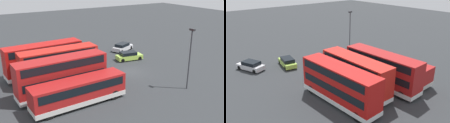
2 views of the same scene
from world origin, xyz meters
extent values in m
plane|color=#2D3033|center=(0.00, 0.00, 0.00)|extent=(140.00, 140.00, 0.00)
cube|color=#A51919|center=(-5.25, 10.53, 1.65)|extent=(2.96, 10.74, 2.60)
cube|color=silver|center=(-5.25, 10.53, 0.62)|extent=(3.00, 10.78, 0.55)
cube|color=black|center=(-5.25, 10.53, 2.25)|extent=(2.99, 9.94, 0.90)
cube|color=black|center=(-5.05, 5.18, 2.25)|extent=(2.25, 0.15, 1.10)
cylinder|color=black|center=(-3.98, 6.65, 0.55)|extent=(0.34, 1.11, 1.10)
cylinder|color=black|center=(-6.22, 6.56, 0.55)|extent=(0.34, 1.11, 1.10)
cylinder|color=black|center=(-4.28, 14.49, 0.55)|extent=(0.34, 1.11, 1.10)
cylinder|color=black|center=(-6.52, 14.40, 0.55)|extent=(0.34, 1.11, 1.10)
cube|color=#A51919|center=(-1.80, 11.07, 2.45)|extent=(2.94, 10.87, 4.20)
cube|color=silver|center=(-1.80, 11.07, 0.62)|extent=(2.98, 10.91, 0.55)
cube|color=black|center=(-1.80, 11.07, 2.25)|extent=(2.97, 10.07, 0.90)
cube|color=black|center=(-1.80, 11.07, 3.95)|extent=(2.97, 10.07, 0.90)
cube|color=black|center=(-1.61, 5.65, 2.25)|extent=(2.25, 0.14, 1.10)
cylinder|color=black|center=(-0.54, 7.12, 0.55)|extent=(0.34, 1.11, 1.10)
cylinder|color=black|center=(-2.79, 7.04, 0.55)|extent=(0.34, 1.11, 1.10)
cylinder|color=black|center=(-0.82, 15.10, 0.55)|extent=(0.34, 1.11, 1.10)
cylinder|color=black|center=(-3.07, 15.02, 0.55)|extent=(0.34, 1.11, 1.10)
cube|color=red|center=(1.96, 10.00, 2.45)|extent=(2.57, 10.21, 4.20)
cube|color=silver|center=(1.96, 10.00, 0.62)|extent=(2.61, 10.25, 0.55)
cube|color=black|center=(1.96, 10.00, 2.25)|extent=(2.62, 9.41, 0.90)
cube|color=black|center=(1.96, 10.00, 3.95)|extent=(2.62, 9.41, 0.90)
cube|color=black|center=(1.97, 4.86, 2.25)|extent=(2.25, 0.06, 1.10)
cylinder|color=black|center=(3.09, 6.29, 0.55)|extent=(0.30, 1.10, 1.10)
cylinder|color=black|center=(0.84, 6.29, 0.55)|extent=(0.30, 1.10, 1.10)
cylinder|color=black|center=(3.08, 13.70, 0.55)|extent=(0.30, 1.10, 1.10)
cylinder|color=black|center=(0.83, 13.70, 0.55)|extent=(0.30, 1.10, 1.10)
cube|color=#B71411|center=(5.32, 10.93, 2.45)|extent=(3.06, 10.79, 4.20)
cube|color=silver|center=(5.32, 10.93, 0.62)|extent=(3.10, 10.83, 0.55)
cube|color=black|center=(5.32, 10.93, 2.25)|extent=(3.08, 9.99, 0.90)
cube|color=black|center=(5.32, 10.93, 3.95)|extent=(3.08, 9.99, 0.90)
cube|color=black|center=(5.58, 5.57, 2.25)|extent=(2.25, 0.17, 1.10)
cylinder|color=black|center=(6.64, 7.05, 0.55)|extent=(0.35, 1.11, 1.10)
cylinder|color=black|center=(4.39, 6.94, 0.55)|extent=(0.35, 1.11, 1.10)
cylinder|color=black|center=(6.26, 14.92, 0.55)|extent=(0.35, 1.11, 1.10)
cylinder|color=black|center=(4.01, 14.81, 0.55)|extent=(0.35, 1.11, 1.10)
cube|color=#A5D14C|center=(4.68, -3.19, 0.53)|extent=(2.48, 4.55, 0.70)
cube|color=black|center=(4.71, -3.00, 1.15)|extent=(2.04, 2.82, 0.55)
cylinder|color=black|center=(5.22, -4.86, 0.32)|extent=(0.32, 0.67, 0.64)
cylinder|color=black|center=(3.64, -4.60, 0.32)|extent=(0.32, 0.67, 0.64)
cylinder|color=black|center=(5.72, -1.79, 0.32)|extent=(0.32, 0.67, 0.64)
cylinder|color=black|center=(4.14, -1.53, 0.32)|extent=(0.32, 0.67, 0.64)
cube|color=silver|center=(9.87, -5.40, 0.53)|extent=(3.40, 4.78, 0.70)
cube|color=black|center=(9.80, -5.22, 1.15)|extent=(2.56, 3.09, 0.55)
cylinder|color=black|center=(11.25, -6.57, 0.32)|extent=(0.45, 0.67, 0.64)
cylinder|color=black|center=(9.78, -7.20, 0.32)|extent=(0.45, 0.67, 0.64)
cylinder|color=black|center=(9.97, -3.60, 0.32)|extent=(0.45, 0.67, 0.64)
cylinder|color=black|center=(8.50, -4.23, 0.32)|extent=(0.45, 0.67, 0.64)
cylinder|color=#38383D|center=(-8.50, -2.70, 3.68)|extent=(0.16, 0.16, 7.36)
cube|color=#262628|center=(-8.50, -2.70, 7.51)|extent=(0.70, 0.30, 0.24)
camera|label=1|loc=(-28.98, 20.98, 13.70)|focal=41.73mm
camera|label=2|loc=(20.15, 28.89, 14.17)|focal=36.65mm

